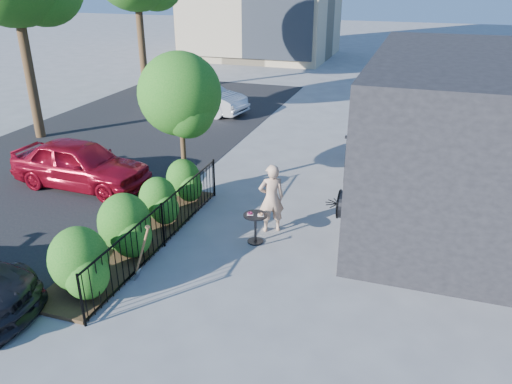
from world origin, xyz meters
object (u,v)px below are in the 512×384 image
(cafe_table, at_px, (255,223))
(car_red, at_px, (80,164))
(car_silver, at_px, (201,97))
(patio_tree, at_px, (182,100))
(shovel, at_px, (141,256))
(woman, at_px, (271,198))

(cafe_table, bearing_deg, car_red, 165.18)
(cafe_table, relative_size, car_silver, 0.18)
(patio_tree, distance_m, cafe_table, 3.99)
(patio_tree, bearing_deg, cafe_table, -35.45)
(cafe_table, distance_m, car_red, 6.11)
(cafe_table, xyz_separation_m, shovel, (-1.69, -2.23, 0.09))
(patio_tree, relative_size, woman, 2.29)
(cafe_table, relative_size, car_red, 0.18)
(patio_tree, height_order, car_silver, patio_tree)
(shovel, xyz_separation_m, car_red, (-4.21, 3.79, 0.13))
(cafe_table, bearing_deg, patio_tree, 144.55)
(patio_tree, xyz_separation_m, car_red, (-3.23, -0.34, -2.06))
(car_red, bearing_deg, cafe_table, -102.47)
(cafe_table, distance_m, woman, 0.79)
(car_red, bearing_deg, woman, -95.93)
(patio_tree, distance_m, woman, 3.64)
(shovel, distance_m, car_red, 5.67)
(car_silver, bearing_deg, patio_tree, -148.92)
(patio_tree, distance_m, car_red, 3.84)
(shovel, bearing_deg, patio_tree, 103.36)
(woman, xyz_separation_m, car_silver, (-6.23, 9.74, -0.16))
(cafe_table, xyz_separation_m, car_silver, (-6.05, 10.42, 0.21))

